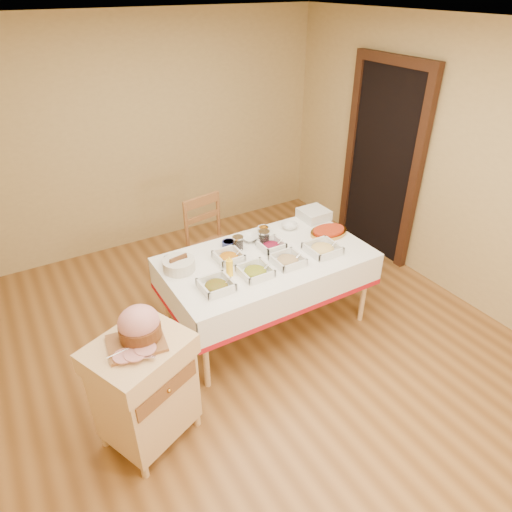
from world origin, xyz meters
The scene contains 23 objects.
room_shell centered at (0.00, 0.00, 1.30)m, with size 5.00×5.00×5.00m.
doorway centered at (2.20, 0.90, 1.11)m, with size 0.09×1.10×2.20m.
dining_table centered at (0.30, 0.30, 0.60)m, with size 1.82×1.02×0.76m.
butcher_cart centered at (-1.07, -0.33, 0.50)m, with size 0.77×0.71×0.87m.
dining_chair centered at (0.14, 1.07, 0.53)m, with size 0.53×0.51×1.02m.
ham_on_board centered at (-1.03, -0.30, 0.98)m, with size 0.38×0.36×0.25m.
serving_dish_a centered at (-0.30, 0.09, 0.79)m, with size 0.25×0.24×0.11m.
serving_dish_b centered at (0.07, 0.10, 0.79)m, with size 0.25×0.25×0.10m.
serving_dish_c centered at (0.39, 0.11, 0.79)m, with size 0.25×0.25×0.10m.
serving_dish_d centered at (0.77, 0.11, 0.79)m, with size 0.27×0.27×0.10m.
serving_dish_e centered at (-0.01, 0.42, 0.79)m, with size 0.23×0.22×0.11m.
serving_dish_f centered at (0.41, 0.40, 0.79)m, with size 0.22×0.21×0.10m.
small_bowl_left centered at (-0.47, 0.63, 0.79)m, with size 0.13×0.13×0.06m.
small_bowl_mid centered at (0.09, 0.62, 0.79)m, with size 0.13×0.13×0.05m.
small_bowl_right centered at (0.51, 0.68, 0.79)m, with size 0.12×0.12×0.06m.
bowl_white_imported centered at (0.32, 0.63, 0.78)m, with size 0.17×0.17×0.04m, color silver.
bowl_small_imported centered at (0.77, 0.63, 0.78)m, with size 0.16×0.16×0.05m, color silver.
preserve_jar_left centered at (0.15, 0.54, 0.82)m, with size 0.10×0.10×0.13m.
preserve_jar_right centered at (0.39, 0.49, 0.82)m, with size 0.11×0.11×0.14m.
mustard_bottle centered at (-0.12, 0.20, 0.84)m, with size 0.06×0.06×0.18m.
bread_basket centered at (-0.44, 0.49, 0.81)m, with size 0.27×0.27×0.12m.
plate_stack centered at (1.10, 0.68, 0.81)m, with size 0.27×0.27×0.10m.
brass_platter centered at (1.02, 0.34, 0.78)m, with size 0.38×0.27×0.05m.
Camera 1 is at (-1.53, -2.58, 2.86)m, focal length 32.00 mm.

